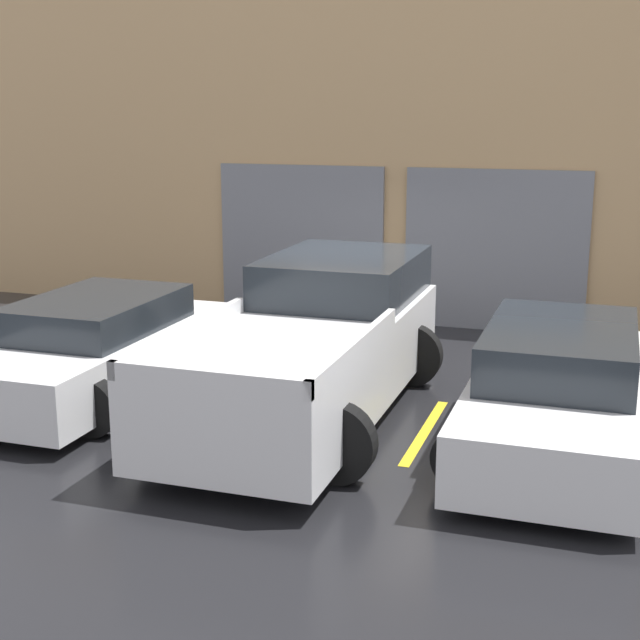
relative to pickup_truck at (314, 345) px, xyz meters
name	(u,v)px	position (x,y,z in m)	size (l,w,h in m)	color
ground_plane	(357,369)	(0.00, 1.89, -0.84)	(28.00, 28.00, 0.00)	black
shophouse_building	(412,159)	(0.00, 5.19, 1.95)	(17.23, 0.68, 5.66)	tan
pickup_truck	(314,345)	(0.00, 0.00, 0.00)	(2.61, 5.45, 1.75)	white
sedan_white	(96,348)	(-2.89, -0.25, -0.23)	(2.24, 4.29, 1.28)	white
sedan_side	(558,391)	(2.89, -0.24, -0.21)	(2.18, 4.56, 1.34)	white
parking_stripe_far_left	(5,383)	(-4.34, -0.27, -0.84)	(0.12, 2.20, 0.01)	gold
parking_stripe_left	(198,405)	(-1.45, -0.27, -0.84)	(0.12, 2.20, 0.01)	gold
parking_stripe_centre	(425,431)	(1.45, -0.27, -0.84)	(0.12, 2.20, 0.01)	gold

